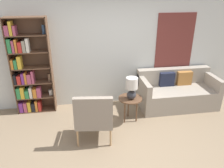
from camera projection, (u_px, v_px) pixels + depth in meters
name	position (u px, v px, depth m)	size (l,w,h in m)	color
ground_plane	(126.00, 155.00, 3.80)	(14.00, 14.00, 0.00)	#847056
wall_back	(110.00, 49.00, 5.09)	(6.40, 0.08, 2.70)	silver
bookshelf	(28.00, 72.00, 4.81)	(0.85, 0.30, 2.14)	brown
armchair	(94.00, 116.00, 3.91)	(0.74, 0.66, 0.99)	tan
couch	(176.00, 92.00, 5.32)	(1.82, 0.87, 0.86)	#9E9384
side_table	(130.00, 100.00, 4.62)	(0.50, 0.50, 0.54)	brown
table_lamp	(132.00, 87.00, 4.46)	(0.24, 0.24, 0.47)	#2D2D33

